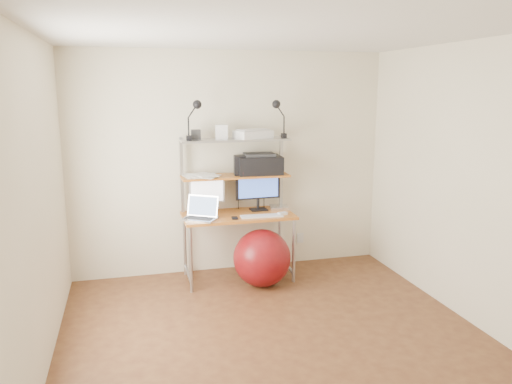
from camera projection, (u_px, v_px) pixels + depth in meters
room at (277, 195)px, 3.97m from camera, size 3.60×3.60×3.60m
computer_desk at (237, 194)px, 5.46m from camera, size 1.20×0.60×1.57m
wall_outlet at (300, 238)px, 6.07m from camera, size 0.08×0.01×0.12m
monitor_silver at (207, 192)px, 5.46m from camera, size 0.39×0.14×0.43m
monitor_black at (258, 188)px, 5.58m from camera, size 0.51×0.15×0.51m
laptop at (201, 214)px, 5.24m from camera, size 0.44×0.42×0.30m
keyboard at (262, 216)px, 5.33m from camera, size 0.46×0.15×0.01m
mouse at (283, 214)px, 5.41m from camera, size 0.11×0.08×0.03m
mac_mini at (279, 207)px, 5.66m from camera, size 0.24×0.24×0.04m
phone at (235, 218)px, 5.26m from camera, size 0.08×0.12×0.01m
printer at (259, 164)px, 5.54m from camera, size 0.51×0.36×0.23m
nas_cube at (241, 165)px, 5.48m from camera, size 0.16×0.16×0.21m
red_box at (250, 173)px, 5.45m from camera, size 0.20×0.14×0.05m
scanner at (253, 134)px, 5.43m from camera, size 0.44×0.36×0.10m
box_white at (222, 132)px, 5.35m from camera, size 0.15×0.13×0.15m
box_grey at (196, 135)px, 5.32m from camera, size 0.11×0.11×0.10m
clip_lamp_left at (195, 111)px, 5.16m from camera, size 0.17×0.09×0.42m
clip_lamp_right at (278, 110)px, 5.40m from camera, size 0.16×0.09×0.41m
exercise_ball at (262, 258)px, 5.33m from camera, size 0.62×0.62×0.62m
paper_stack at (202, 175)px, 5.38m from camera, size 0.43×0.42×0.02m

